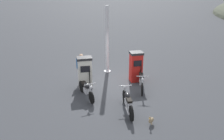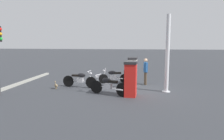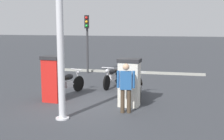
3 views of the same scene
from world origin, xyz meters
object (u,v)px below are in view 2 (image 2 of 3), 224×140
motorcycle_far_pump (108,85)px  attendant_person (146,70)px  motorcycle_near_pump (113,76)px  canopy_support_pole (167,55)px  motorcycle_extra (80,79)px  fuel_pump_far (131,79)px  wandering_duck (56,85)px  fuel_pump_near (133,71)px

motorcycle_far_pump → attendant_person: 3.28m
motorcycle_near_pump → canopy_support_pole: bearing=147.8°
motorcycle_extra → attendant_person: 3.89m
motorcycle_near_pump → motorcycle_far_pump: motorcycle_far_pump is taller
fuel_pump_far → wandering_duck: size_ratio=4.05×
fuel_pump_far → motorcycle_near_pump: size_ratio=0.89×
motorcycle_extra → motorcycle_far_pump: bearing=142.0°
fuel_pump_far → wandering_duck: bearing=-13.9°
fuel_pump_near → motorcycle_extra: 3.16m
fuel_pump_far → motorcycle_far_pump: fuel_pump_far is taller
fuel_pump_near → fuel_pump_far: size_ratio=0.99×
fuel_pump_far → attendant_person: fuel_pump_far is taller
motorcycle_near_pump → fuel_pump_near: bearing=171.6°
wandering_duck → canopy_support_pole: size_ratio=0.10×
attendant_person → wandering_duck: bearing=20.4°
fuel_pump_near → motorcycle_near_pump: 1.25m
attendant_person → wandering_duck: (4.85, 1.80, -0.70)m
wandering_duck → fuel_pump_near: bearing=-156.5°
motorcycle_extra → canopy_support_pole: 4.89m
fuel_pump_near → wandering_duck: 4.50m
attendant_person → wandering_duck: attendant_person is taller
attendant_person → wandering_duck: 5.22m
fuel_pump_far → motorcycle_far_pump: 1.14m
motorcycle_extra → fuel_pump_near: bearing=-156.6°
fuel_pump_near → wandering_duck: fuel_pump_near is taller
canopy_support_pole → motorcycle_far_pump: bearing=18.9°
motorcycle_near_pump → fuel_pump_far: bearing=111.6°
fuel_pump_far → canopy_support_pole: canopy_support_pole is taller
motorcycle_extra → motorcycle_near_pump: bearing=-140.2°
fuel_pump_near → motorcycle_near_pump: fuel_pump_near is taller
motorcycle_near_pump → canopy_support_pole: canopy_support_pole is taller
motorcycle_far_pump → motorcycle_extra: size_ratio=0.97×
fuel_pump_near → fuel_pump_far: bearing=90.0°
fuel_pump_near → canopy_support_pole: 2.67m
fuel_pump_near → canopy_support_pole: (-1.78, 1.69, 1.04)m
motorcycle_near_pump → motorcycle_far_pump: (-0.10, 2.84, 0.03)m
motorcycle_far_pump → wandering_duck: motorcycle_far_pump is taller
motorcycle_near_pump → motorcycle_extra: motorcycle_extra is taller
canopy_support_pole → motorcycle_near_pump: bearing=-32.2°
fuel_pump_near → canopy_support_pole: size_ratio=0.42×
motorcycle_near_pump → motorcycle_extra: (1.71, 1.42, 0.01)m
wandering_duck → motorcycle_far_pump: bearing=163.6°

